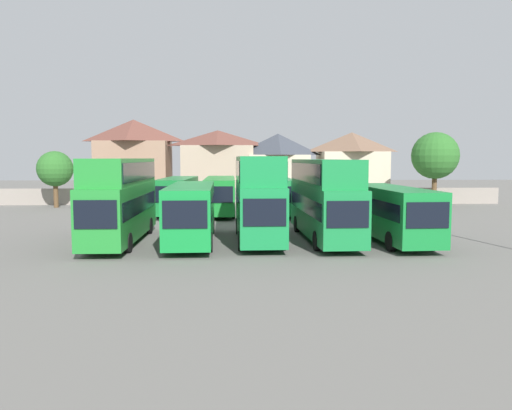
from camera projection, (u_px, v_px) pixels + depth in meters
ground at (251, 211)px, 49.44m from camera, size 140.00×140.00×0.00m
depot_boundary_wall at (249, 196)px, 56.59m from camera, size 56.00×0.50×1.80m
bus_1 at (121, 195)px, 30.93m from camera, size 2.60×11.43×5.09m
bus_2 at (191, 210)px, 30.92m from camera, size 2.91×10.97×3.50m
bus_3 at (258, 194)px, 31.28m from camera, size 2.82×10.20×5.22m
bus_4 at (324, 195)px, 31.84m from camera, size 2.95×11.88×5.03m
bus_5 at (391, 211)px, 31.26m from camera, size 3.15×10.61×3.35m
bus_6 at (178, 194)px, 46.26m from camera, size 2.90×10.25×3.33m
bus_7 at (220, 193)px, 46.71m from camera, size 2.83×11.53×3.32m
bus_8 at (276, 193)px, 46.71m from camera, size 2.76×10.92×3.30m
bus_9 at (319, 193)px, 46.50m from camera, size 3.02×11.34×3.44m
house_terrace_left at (134, 158)px, 65.88m from camera, size 9.44×6.87×10.05m
house_terrace_centre at (218, 164)px, 65.33m from camera, size 9.34×6.58×8.65m
house_terrace_right at (278, 165)px, 65.24m from camera, size 7.86×7.32×8.22m
house_terrace_far_right at (352, 165)px, 65.63m from camera, size 8.58×7.29×8.41m
tree_left_of_lot at (55, 169)px, 52.65m from camera, size 3.65×3.65×5.85m
tree_behind_wall at (435, 156)px, 54.85m from camera, size 5.03×5.03×7.91m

